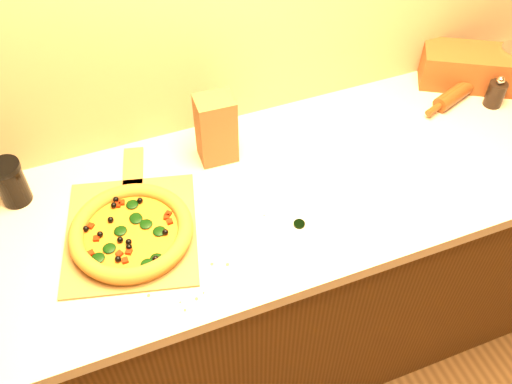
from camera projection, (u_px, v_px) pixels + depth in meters
name	position (u px, v px, depth m)	size (l,w,h in m)	color
cabinet	(275.00, 279.00, 1.95)	(2.80, 0.65, 0.86)	#41280D
countertop	(278.00, 190.00, 1.62)	(2.84, 0.68, 0.04)	beige
pizza_peel	(131.00, 227.00, 1.50)	(0.42, 0.54, 0.01)	brown
pizza	(132.00, 232.00, 1.46)	(0.32, 0.32, 0.05)	#C37C30
bottle_cap	(299.00, 224.00, 1.51)	(0.03, 0.03, 0.01)	black
pepper_grinder	(496.00, 93.00, 1.81)	(0.06, 0.06, 0.11)	black
rolling_pin	(462.00, 89.00, 1.86)	(0.35, 0.15, 0.05)	#572F0F
coffee_canister	(510.00, 64.00, 1.88)	(0.10, 0.10, 0.13)	silver
bread_bag	(490.00, 69.00, 1.87)	(0.44, 0.14, 0.12)	brown
paper_bag	(216.00, 129.00, 1.61)	(0.11, 0.09, 0.21)	brown
dark_jar	(11.00, 183.00, 1.52)	(0.08, 0.08, 0.13)	black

